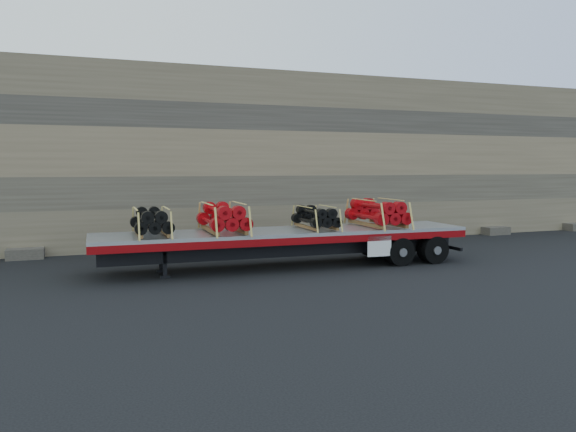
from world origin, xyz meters
The scene contains 7 objects.
ground centered at (0.00, 0.00, 0.00)m, with size 120.00×120.00×0.00m, color black.
rock_wall centered at (0.00, 6.50, 3.50)m, with size 44.00×3.00×7.00m, color #7A6B54.
trailer centered at (-0.16, 0.12, 0.59)m, with size 11.79×2.27×1.18m, color #B9BCC1, non-canonical shape.
bundle_front centered at (-4.27, 0.22, 1.55)m, with size 1.06×2.12×0.75m, color black, non-canonical shape.
bundle_midfront centered at (-2.15, 0.17, 1.60)m, with size 1.20×2.40×0.85m, color #AD090F, non-canonical shape.
bundle_midrear centered at (0.86, 0.10, 1.52)m, with size 0.97×1.95×0.69m, color black, non-canonical shape.
bundle_rear centered at (3.06, 0.05, 1.61)m, with size 1.22×2.44×0.86m, color #AD090F, non-canonical shape.
Camera 1 is at (-6.22, -16.31, 3.15)m, focal length 35.00 mm.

